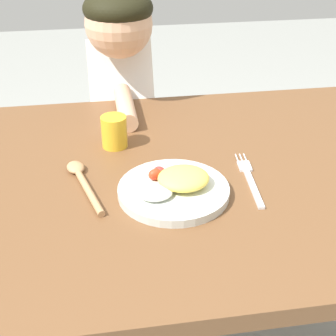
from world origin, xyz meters
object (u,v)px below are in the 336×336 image
at_px(plate, 175,187).
at_px(fork, 250,178).
at_px(spoon, 82,180).
at_px(drinking_cup, 114,132).
at_px(person, 123,135).

height_order(plate, fork, plate).
distance_m(plate, fork, 0.17).
xyz_separation_m(spoon, drinking_cup, (0.08, 0.15, 0.03)).
relative_size(plate, spoon, 1.07).
bearing_deg(drinking_cup, person, 83.65).
xyz_separation_m(plate, drinking_cup, (-0.11, 0.23, 0.02)).
bearing_deg(spoon, plate, -126.73).
height_order(spoon, drinking_cup, drinking_cup).
bearing_deg(plate, fork, 10.09).
bearing_deg(fork, person, 27.58).
xyz_separation_m(plate, spoon, (-0.19, 0.07, -0.01)).
relative_size(fork, spoon, 1.02).
bearing_deg(fork, drinking_cup, 59.03).
bearing_deg(spoon, person, -28.35).
relative_size(fork, drinking_cup, 2.82).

